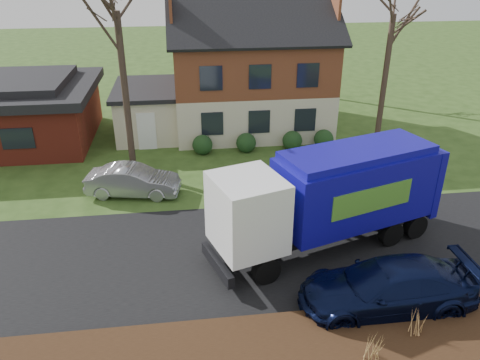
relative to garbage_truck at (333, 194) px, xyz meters
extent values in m
plane|color=#2A4517|center=(-3.00, -0.19, -2.16)|extent=(120.00, 120.00, 0.00)
cube|color=black|center=(-3.00, -0.19, -2.15)|extent=(80.00, 7.00, 0.02)
cube|color=beige|center=(-1.00, 13.81, -0.81)|extent=(9.00, 7.50, 2.70)
cube|color=#562F18|center=(-1.00, 13.81, 1.94)|extent=(9.00, 7.50, 2.80)
cube|color=beige|center=(-7.20, 13.31, -0.86)|extent=(3.50, 5.50, 2.60)
cube|color=black|center=(-7.20, 13.31, 0.56)|extent=(3.90, 5.90, 0.24)
cube|color=maroon|center=(-15.00, 12.81, -0.76)|extent=(9.00, 7.50, 2.80)
cube|color=black|center=(-15.00, 12.81, 0.89)|extent=(9.80, 8.20, 0.50)
cube|color=black|center=(-15.00, 12.81, 1.34)|extent=(7.00, 6.00, 0.40)
cylinder|color=black|center=(-2.74, -1.91, -1.68)|extent=(1.01, 0.60, 0.96)
cylinder|color=black|center=(-3.33, -0.06, -1.68)|extent=(1.01, 0.60, 0.96)
cylinder|color=black|center=(2.28, -0.28, -1.68)|extent=(1.01, 0.60, 0.96)
cylinder|color=black|center=(1.68, 1.57, -1.68)|extent=(1.01, 0.60, 0.96)
cylinder|color=black|center=(3.42, 0.09, -1.68)|extent=(1.01, 0.60, 0.96)
cylinder|color=black|center=(2.82, 1.94, -1.68)|extent=(1.01, 0.60, 0.96)
cube|color=black|center=(0.04, 0.01, -1.37)|extent=(7.90, 3.51, 0.32)
cube|color=white|center=(-3.25, -1.06, 0.06)|extent=(2.74, 2.85, 2.50)
cube|color=black|center=(-4.22, -1.37, 0.20)|extent=(0.70, 1.96, 0.83)
cube|color=black|center=(-4.31, -1.40, -1.65)|extent=(0.93, 2.27, 0.42)
cube|color=#100B8E|center=(0.88, 0.28, 0.06)|extent=(6.25, 4.00, 2.50)
cube|color=#100B8E|center=(0.88, 0.28, 1.45)|extent=(5.90, 3.65, 0.28)
cube|color=#100B8E|center=(3.74, 1.21, -0.03)|extent=(1.04, 2.34, 2.68)
cube|color=#4B862C|center=(1.11, -0.87, 0.15)|extent=(3.18, 1.06, 0.92)
cube|color=#4B862C|center=(0.38, 1.36, 0.15)|extent=(3.18, 1.06, 0.92)
imported|color=#96999D|center=(-7.57, 5.07, -1.48)|extent=(4.34, 2.16, 1.37)
imported|color=black|center=(0.68, -3.59, -1.38)|extent=(5.39, 2.20, 1.56)
cylinder|color=#382B21|center=(-7.77, 7.54, 1.68)|extent=(0.32, 0.32, 7.68)
cylinder|color=#423228|center=(6.14, 10.43, 1.36)|extent=(0.32, 0.32, 7.03)
cylinder|color=#413527|center=(3.48, 21.13, 1.84)|extent=(0.30, 0.30, 8.01)
cone|color=#9B7844|center=(-0.62, -5.85, -1.38)|extent=(0.04, 0.04, 0.97)
cone|color=#9B7844|center=(-0.77, -5.85, -1.38)|extent=(0.04, 0.04, 0.97)
cone|color=#9B7844|center=(-0.46, -5.85, -1.38)|extent=(0.04, 0.04, 0.97)
cone|color=#9B7844|center=(-0.62, -5.73, -1.38)|extent=(0.04, 0.04, 0.97)
cone|color=#9B7844|center=(-0.62, -5.98, -1.38)|extent=(0.04, 0.04, 0.97)
cone|color=tan|center=(1.01, -5.06, -1.46)|extent=(0.04, 0.04, 0.79)
cone|color=tan|center=(0.87, -5.06, -1.46)|extent=(0.04, 0.04, 0.79)
cone|color=tan|center=(1.15, -5.06, -1.46)|extent=(0.04, 0.04, 0.79)
cone|color=tan|center=(1.01, -4.95, -1.46)|extent=(0.04, 0.04, 0.79)
cone|color=tan|center=(1.01, -5.17, -1.46)|extent=(0.04, 0.04, 0.79)
camera|label=1|loc=(-5.19, -14.25, 7.76)|focal=35.00mm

